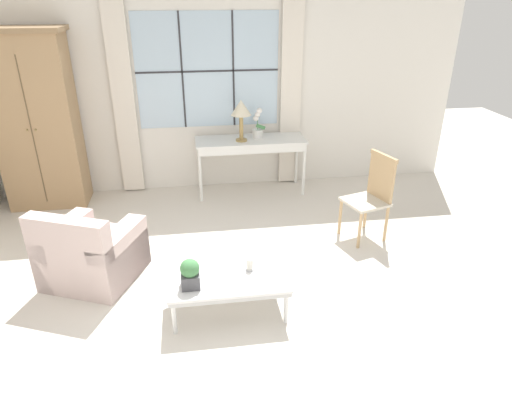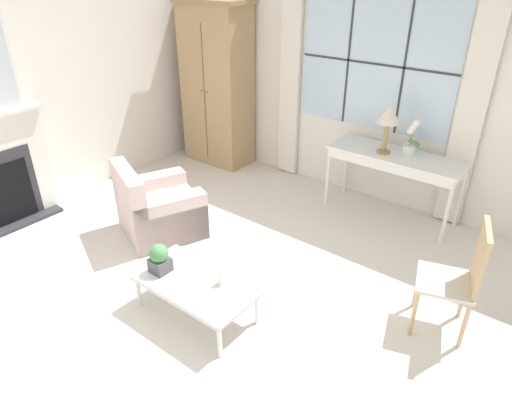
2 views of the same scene
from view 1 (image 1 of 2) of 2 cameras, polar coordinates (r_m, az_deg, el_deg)
name	(u,v)px [view 1 (image 1 of 2)]	position (r m, az deg, el deg)	size (l,w,h in m)	color
ground_plane	(233,307)	(4.38, -2.88, -12.08)	(14.00, 14.00, 0.00)	silver
wall_back_windowed	(209,91)	(6.60, -5.94, 14.51)	(7.20, 0.14, 2.80)	silver
armoire	(37,121)	(6.61, -25.71, 9.90)	(1.05, 0.58, 2.29)	tan
console_table	(250,145)	(6.47, -0.69, 8.10)	(1.54, 0.55, 0.80)	white
table_lamp	(241,110)	(6.25, -1.88, 12.35)	(0.27, 0.27, 0.57)	#9E7F47
potted_orchid	(258,126)	(6.48, 0.21, 10.38)	(0.18, 0.14, 0.42)	white
armchair_upholstered	(91,255)	(4.90, -19.87, -5.35)	(1.08, 1.07, 0.83)	beige
side_chair_wooden	(373,192)	(5.45, 14.40, 2.15)	(0.55, 0.55, 1.01)	beige
coffee_table	(228,281)	(4.15, -3.52, -8.96)	(1.07, 0.58, 0.37)	silver
potted_plant_small	(190,273)	(3.97, -8.24, -7.89)	(0.17, 0.17, 0.27)	#4C4C51
pillar_candle	(250,265)	(4.19, -0.79, -6.93)	(0.09, 0.09, 0.13)	silver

